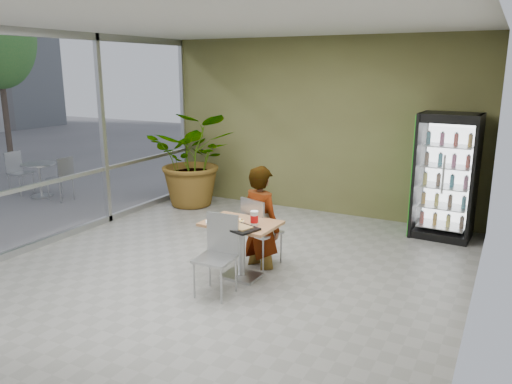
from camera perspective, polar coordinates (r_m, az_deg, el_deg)
ground at (r=6.64m, az=-4.35°, el=-9.56°), size 7.00×7.00×0.00m
room_envelope at (r=6.18m, az=-4.62°, el=4.18°), size 6.00×7.00×3.20m
storefront_frame at (r=8.16m, az=-22.85°, el=5.53°), size 0.10×7.00×3.20m
dining_table at (r=6.40m, az=-1.70°, el=-5.30°), size 0.95×0.68×0.75m
chair_far at (r=6.77m, az=0.19°, el=-3.97°), size 0.53×0.53×0.96m
chair_near at (r=6.00m, az=-4.26°, el=-6.37°), size 0.44×0.45×0.96m
seated_woman at (r=6.80m, az=0.59°, el=-4.00°), size 0.72×0.57×1.70m
pizza_plate at (r=6.35m, az=-2.36°, el=-3.25°), size 0.31×0.30×0.03m
soda_cup at (r=6.19m, az=-0.19°, el=-3.02°), size 0.10×0.10×0.18m
napkin_stack at (r=6.32m, az=-5.06°, el=-3.45°), size 0.21×0.21×0.02m
cafeteria_tray at (r=6.06m, az=-1.89°, el=-4.15°), size 0.51×0.43×0.02m
beverage_fridge at (r=8.40m, az=20.86°, el=1.69°), size 0.94×0.74×1.98m
potted_plant at (r=9.80m, az=-7.05°, el=3.79°), size 2.09×1.96×1.85m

